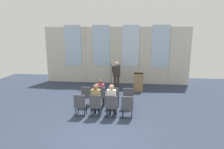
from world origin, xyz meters
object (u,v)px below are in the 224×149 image
at_px(chair_r0_c0, 87,95).
at_px(audience_r0_c1, 101,91).
at_px(mic_stand, 111,84).
at_px(chair_r0_c1, 100,95).
at_px(chair_r1_c1, 96,104).
at_px(chair_r1_c2, 111,105).
at_px(chair_r0_c2, 114,96).
at_px(audience_r1_c2, 112,99).
at_px(chair_r0_c3, 128,96).
at_px(lectern, 138,82).
at_px(chair_r1_c0, 80,104).
at_px(speaker, 117,74).
at_px(chair_r1_c3, 127,105).
at_px(audience_r1_c1, 96,98).

relative_size(chair_r0_c0, audience_r0_c1, 0.74).
bearing_deg(audience_r0_c1, mic_stand, 86.47).
height_order(chair_r0_c1, chair_r1_c1, same).
height_order(audience_r0_c1, chair_r1_c2, audience_r0_c1).
distance_m(chair_r0_c2, audience_r1_c2, 1.08).
distance_m(chair_r0_c3, chair_r1_c2, 1.30).
bearing_deg(audience_r1_c2, chair_r0_c0, 140.48).
distance_m(lectern, chair_r0_c3, 2.68).
bearing_deg(mic_stand, audience_r0_c1, -93.53).
relative_size(chair_r1_c0, chair_r1_c2, 1.00).
distance_m(chair_r0_c0, audience_r0_c1, 0.67).
height_order(mic_stand, lectern, mic_stand).
bearing_deg(speaker, audience_r1_c2, -88.05).
relative_size(chair_r0_c1, chair_r1_c1, 1.00).
distance_m(chair_r1_c0, chair_r1_c1, 0.64).
distance_m(lectern, chair_r1_c0, 4.48).
relative_size(chair_r0_c1, chair_r0_c2, 1.00).
distance_m(mic_stand, audience_r1_c2, 3.92).
height_order(chair_r0_c0, chair_r1_c3, same).
bearing_deg(chair_r1_c2, chair_r0_c3, 60.59).
relative_size(chair_r0_c1, chair_r1_c0, 1.00).
bearing_deg(lectern, audience_r1_c1, -115.90).
relative_size(chair_r0_c0, chair_r0_c1, 1.00).
distance_m(chair_r0_c3, chair_r1_c3, 1.13).
distance_m(audience_r1_c2, chair_r1_c3, 0.68).
xyz_separation_m(lectern, chair_r1_c2, (-1.15, -3.76, -0.02)).
bearing_deg(mic_stand, chair_r1_c2, -83.22).
height_order(chair_r0_c3, chair_r1_c2, same).
bearing_deg(chair_r1_c3, chair_r1_c0, 180.00).
relative_size(chair_r0_c2, chair_r1_c1, 1.00).
bearing_deg(chair_r1_c3, chair_r0_c1, 138.43).
bearing_deg(chair_r1_c0, chair_r0_c0, 90.00).
relative_size(mic_stand, chair_r0_c1, 1.65).
bearing_deg(chair_r1_c0, chair_r0_c1, 60.59).
relative_size(chair_r0_c0, chair_r1_c2, 1.00).
xyz_separation_m(mic_stand, chair_r1_c0, (-0.81, -3.95, 0.20)).
bearing_deg(audience_r1_c2, chair_r1_c1, -172.94).
bearing_deg(chair_r0_c2, speaker, 92.72).
xyz_separation_m(lectern, audience_r1_c1, (-1.79, -3.68, 0.20)).
height_order(chair_r1_c0, audience_r1_c2, audience_r1_c2).
bearing_deg(audience_r1_c1, audience_r1_c2, -0.03).
bearing_deg(chair_r0_c3, audience_r1_c2, -121.22).
distance_m(lectern, chair_r1_c1, 4.17).
distance_m(audience_r0_c1, chair_r0_c2, 0.67).
relative_size(chair_r0_c1, chair_r1_c3, 1.00).
xyz_separation_m(chair_r0_c0, chair_r1_c1, (0.64, -1.13, 0.00)).
bearing_deg(lectern, chair_r1_c3, -97.74).
height_order(chair_r1_c0, chair_r1_c3, same).
xyz_separation_m(chair_r0_c2, chair_r1_c1, (-0.64, -1.13, 0.00)).
bearing_deg(audience_r1_c1, mic_stand, 87.51).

